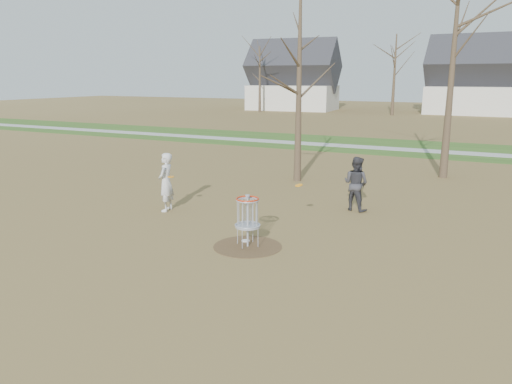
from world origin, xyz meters
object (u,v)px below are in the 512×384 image
Objects in this scene: player_standing at (166,182)px; player_throwing at (356,184)px; disc_grounded at (246,241)px; disc_golf_basket at (248,213)px.

player_standing is 6.23m from player_throwing.
player_throwing is 4.90m from disc_grounded.
player_throwing is 8.16× the size of disc_grounded.
disc_golf_basket is at bearing 87.73° from player_throwing.
player_throwing is at bearing 72.63° from disc_golf_basket.
player_throwing reaches higher than disc_golf_basket.
disc_golf_basket is at bearing -55.04° from disc_grounded.
player_standing is 4.50m from disc_golf_basket.
disc_grounded is 0.16× the size of disc_golf_basket.
player_throwing is 5.07m from disc_golf_basket.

